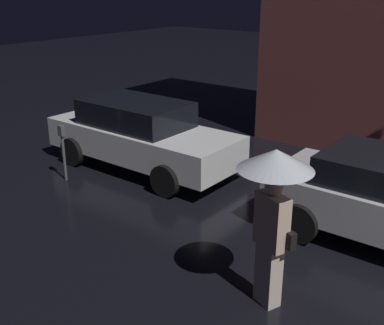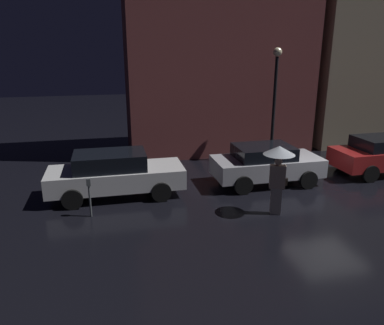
# 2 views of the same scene
# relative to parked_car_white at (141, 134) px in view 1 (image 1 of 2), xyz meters

# --- Properties ---
(parked_car_white) EXTENTS (4.49, 1.89, 1.52)m
(parked_car_white) POSITION_rel_parked_car_white_xyz_m (0.00, 0.00, 0.00)
(parked_car_white) COLOR silver
(parked_car_white) RESTS_ON ground
(pedestrian_with_umbrella) EXTENTS (0.92, 0.92, 2.13)m
(pedestrian_with_umbrella) POSITION_rel_parked_car_white_xyz_m (4.67, -2.55, 0.79)
(pedestrian_with_umbrella) COLOR beige
(pedestrian_with_umbrella) RESTS_ON ground
(parking_meter) EXTENTS (0.12, 0.10, 1.20)m
(parking_meter) POSITION_rel_parked_car_white_xyz_m (-0.78, -1.51, -0.05)
(parking_meter) COLOR #4C5154
(parking_meter) RESTS_ON ground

